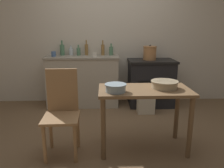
{
  "coord_description": "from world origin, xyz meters",
  "views": [
    {
      "loc": [
        -0.12,
        -2.75,
        1.44
      ],
      "look_at": [
        0.0,
        0.48,
        0.61
      ],
      "focal_mm": 35.0,
      "sensor_mm": 36.0,
      "label": 1
    }
  ],
  "objects_px": {
    "work_table": "(144,100)",
    "bottle_center_left": "(62,50)",
    "flour_sack": "(146,104)",
    "mixing_bowl_small": "(116,87)",
    "bottle_center_right": "(86,49)",
    "bottle_far_left": "(71,51)",
    "chair": "(62,110)",
    "bottle_center": "(111,51)",
    "cup_right": "(95,55)",
    "bottle_left": "(103,49)",
    "stove": "(151,82)",
    "bottle_mid_left": "(79,51)",
    "stock_pot": "(150,53)",
    "cup_mid_right": "(54,54)",
    "mixing_bowl_large": "(164,84)"
  },
  "relations": [
    {
      "from": "cup_mid_right",
      "to": "cup_right",
      "type": "xyz_separation_m",
      "value": [
        0.75,
        -0.12,
        -0.01
      ]
    },
    {
      "from": "bottle_far_left",
      "to": "cup_mid_right",
      "type": "height_order",
      "value": "bottle_far_left"
    },
    {
      "from": "bottle_center_right",
      "to": "cup_right",
      "type": "xyz_separation_m",
      "value": [
        0.17,
        -0.31,
        -0.07
      ]
    },
    {
      "from": "bottle_left",
      "to": "cup_right",
      "type": "xyz_separation_m",
      "value": [
        -0.15,
        -0.28,
        -0.07
      ]
    },
    {
      "from": "work_table",
      "to": "bottle_center_left",
      "type": "relative_size",
      "value": 3.81
    },
    {
      "from": "bottle_left",
      "to": "cup_mid_right",
      "type": "bearing_deg",
      "value": -170.07
    },
    {
      "from": "chair",
      "to": "cup_mid_right",
      "type": "relative_size",
      "value": 10.59
    },
    {
      "from": "stock_pot",
      "to": "stove",
      "type": "bearing_deg",
      "value": -14.96
    },
    {
      "from": "bottle_mid_left",
      "to": "bottle_center",
      "type": "relative_size",
      "value": 0.9
    },
    {
      "from": "bottle_center_left",
      "to": "bottle_far_left",
      "type": "bearing_deg",
      "value": 10.72
    },
    {
      "from": "work_table",
      "to": "bottle_far_left",
      "type": "bearing_deg",
      "value": 121.42
    },
    {
      "from": "stove",
      "to": "bottle_left",
      "type": "height_order",
      "value": "bottle_left"
    },
    {
      "from": "bottle_left",
      "to": "stove",
      "type": "bearing_deg",
      "value": -10.44
    },
    {
      "from": "mixing_bowl_small",
      "to": "chair",
      "type": "bearing_deg",
      "value": 173.51
    },
    {
      "from": "bottle_center_left",
      "to": "cup_mid_right",
      "type": "xyz_separation_m",
      "value": [
        -0.13,
        -0.17,
        -0.06
      ]
    },
    {
      "from": "stock_pot",
      "to": "bottle_center_left",
      "type": "bearing_deg",
      "value": 174.17
    },
    {
      "from": "chair",
      "to": "mixing_bowl_small",
      "type": "bearing_deg",
      "value": -8.11
    },
    {
      "from": "flour_sack",
      "to": "bottle_center_left",
      "type": "relative_size",
      "value": 1.16
    },
    {
      "from": "flour_sack",
      "to": "bottle_far_left",
      "type": "height_order",
      "value": "bottle_far_left"
    },
    {
      "from": "cup_mid_right",
      "to": "mixing_bowl_large",
      "type": "bearing_deg",
      "value": -44.21
    },
    {
      "from": "work_table",
      "to": "bottle_left",
      "type": "xyz_separation_m",
      "value": [
        -0.49,
        1.75,
        0.42
      ]
    },
    {
      "from": "flour_sack",
      "to": "mixing_bowl_small",
      "type": "xyz_separation_m",
      "value": [
        -0.6,
        -1.26,
        0.65
      ]
    },
    {
      "from": "bottle_far_left",
      "to": "mixing_bowl_large",
      "type": "bearing_deg",
      "value": -53.12
    },
    {
      "from": "mixing_bowl_small",
      "to": "bottle_center_right",
      "type": "relative_size",
      "value": 0.84
    },
    {
      "from": "work_table",
      "to": "bottle_center_right",
      "type": "bearing_deg",
      "value": 114.18
    },
    {
      "from": "bottle_far_left",
      "to": "chair",
      "type": "bearing_deg",
      "value": -85.71
    },
    {
      "from": "mixing_bowl_small",
      "to": "bottle_center_right",
      "type": "height_order",
      "value": "bottle_center_right"
    },
    {
      "from": "work_table",
      "to": "bottle_center_right",
      "type": "relative_size",
      "value": 3.7
    },
    {
      "from": "stock_pot",
      "to": "cup_mid_right",
      "type": "bearing_deg",
      "value": -179.99
    },
    {
      "from": "flour_sack",
      "to": "mixing_bowl_large",
      "type": "bearing_deg",
      "value": -90.85
    },
    {
      "from": "stove",
      "to": "mixing_bowl_small",
      "type": "distance_m",
      "value": 1.9
    },
    {
      "from": "flour_sack",
      "to": "bottle_left",
      "type": "xyz_separation_m",
      "value": [
        -0.74,
        0.6,
        0.89
      ]
    },
    {
      "from": "bottle_center_right",
      "to": "flour_sack",
      "type": "bearing_deg",
      "value": -31.06
    },
    {
      "from": "work_table",
      "to": "mixing_bowl_large",
      "type": "bearing_deg",
      "value": 4.61
    },
    {
      "from": "stock_pot",
      "to": "bottle_left",
      "type": "height_order",
      "value": "bottle_left"
    },
    {
      "from": "bottle_far_left",
      "to": "bottle_mid_left",
      "type": "distance_m",
      "value": 0.15
    },
    {
      "from": "flour_sack",
      "to": "stock_pot",
      "type": "distance_m",
      "value": 0.96
    },
    {
      "from": "bottle_center",
      "to": "cup_right",
      "type": "distance_m",
      "value": 0.42
    },
    {
      "from": "bottle_center_left",
      "to": "bottle_center",
      "type": "height_order",
      "value": "bottle_center_left"
    },
    {
      "from": "mixing_bowl_small",
      "to": "cup_mid_right",
      "type": "distance_m",
      "value": 2.01
    },
    {
      "from": "stove",
      "to": "bottle_far_left",
      "type": "distance_m",
      "value": 1.63
    },
    {
      "from": "work_table",
      "to": "mixing_bowl_small",
      "type": "xyz_separation_m",
      "value": [
        -0.34,
        -0.11,
        0.18
      ]
    },
    {
      "from": "mixing_bowl_large",
      "to": "bottle_center_right",
      "type": "xyz_separation_m",
      "value": [
        -1.04,
        1.77,
        0.24
      ]
    },
    {
      "from": "bottle_left",
      "to": "bottle_center_right",
      "type": "relative_size",
      "value": 0.98
    },
    {
      "from": "bottle_left",
      "to": "chair",
      "type": "bearing_deg",
      "value": -104.64
    },
    {
      "from": "stove",
      "to": "cup_right",
      "type": "bearing_deg",
      "value": -174.1
    },
    {
      "from": "bottle_center_left",
      "to": "bottle_center_right",
      "type": "xyz_separation_m",
      "value": [
        0.46,
        0.02,
        0.0
      ]
    },
    {
      "from": "flour_sack",
      "to": "bottle_center_left",
      "type": "bearing_deg",
      "value": 157.87
    },
    {
      "from": "stove",
      "to": "bottle_left",
      "type": "distance_m",
      "value": 1.11
    },
    {
      "from": "chair",
      "to": "bottle_center_left",
      "type": "bearing_deg",
      "value": 97.76
    }
  ]
}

